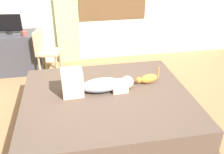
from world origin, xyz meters
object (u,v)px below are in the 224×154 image
object	(u,v)px
cat	(147,79)
chair_by_desk	(45,50)
desk	(17,53)
cup	(25,33)
bed	(107,110)
person_lying	(95,84)
tv_monitor	(8,24)

from	to	relation	value
cat	chair_by_desk	size ratio (longest dim) A/B	0.41
desk	cup	size ratio (longest dim) A/B	10.01
bed	chair_by_desk	size ratio (longest dim) A/B	2.55
person_lying	desk	bearing A→B (deg)	124.66
bed	tv_monitor	world-z (taller)	tv_monitor
tv_monitor	cup	size ratio (longest dim) A/B	5.34
desk	tv_monitor	bearing A→B (deg)	180.00
person_lying	desk	xyz separation A→B (m)	(-1.23, 1.78, -0.19)
cup	chair_by_desk	bearing A→B (deg)	-21.79
chair_by_desk	tv_monitor	bearing A→B (deg)	154.08
person_lying	cat	xyz separation A→B (m)	(0.74, 0.10, -0.05)
cup	tv_monitor	bearing A→B (deg)	149.74
person_lying	tv_monitor	distance (m)	2.24
person_lying	chair_by_desk	world-z (taller)	chair_by_desk
desk	cat	bearing A→B (deg)	-40.48
bed	person_lying	world-z (taller)	person_lying
bed	desk	size ratio (longest dim) A/B	2.43
tv_monitor	cup	bearing A→B (deg)	-30.26
person_lying	tv_monitor	xyz separation A→B (m)	(-1.30, 1.78, 0.36)
desk	tv_monitor	xyz separation A→B (m)	(-0.07, 0.00, 0.55)
person_lying	tv_monitor	world-z (taller)	tv_monitor
bed	tv_monitor	size ratio (longest dim) A/B	4.56
tv_monitor	cup	xyz separation A→B (m)	(0.28, -0.16, -0.14)
tv_monitor	chair_by_desk	bearing A→B (deg)	-25.92
bed	desk	distance (m)	2.35
bed	tv_monitor	bearing A→B (deg)	127.22
chair_by_desk	bed	bearing A→B (deg)	-62.26
bed	person_lying	xyz separation A→B (m)	(-0.14, 0.12, 0.34)
tv_monitor	chair_by_desk	xyz separation A→B (m)	(0.60, -0.29, -0.41)
bed	person_lying	bearing A→B (deg)	140.13
bed	desk	world-z (taller)	desk
cat	desk	bearing A→B (deg)	139.52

